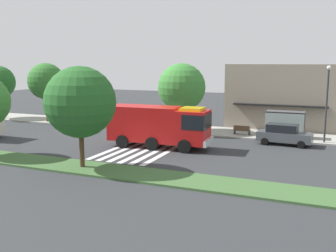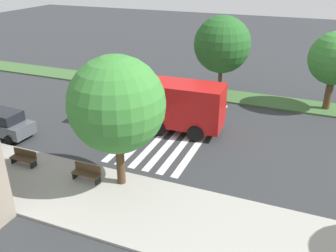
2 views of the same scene
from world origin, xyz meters
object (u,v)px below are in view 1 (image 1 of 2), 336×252
Objects in this scene: sidewalk_tree_west at (46,81)px; sidewalk_tree_center at (182,87)px; parked_car_west at (284,134)px; bus_stop_shelter at (285,119)px; bench_near_shelter at (242,130)px; fire_truck at (161,124)px; street_lamp at (327,98)px; median_tree_west at (80,102)px; bench_west_of_shelter at (200,127)px.

sidewalk_tree_west reaches higher than sidewalk_tree_center.
sidewalk_tree_west is 17.14m from sidewalk_tree_center.
bus_stop_shelter reaches higher than parked_car_west.
fire_truck is at bearing -122.99° from bench_near_shelter.
street_lamp is at bearing 26.43° from fire_truck.
bench_near_shelter is at bearing 1.18° from sidewalk_tree_west.
bench_near_shelter is (-4.00, -0.00, -1.30)m from bus_stop_shelter.
median_tree_west reaches higher than street_lamp.
sidewalk_tree_west reaches higher than bench_west_of_shelter.
fire_truck is 1.28× the size of sidewalk_tree_center.
bench_near_shelter is 8.36m from street_lamp.
fire_truck is 12.09m from bus_stop_shelter.
parked_car_west is at bearing -151.27° from street_lamp.
sidewalk_tree_west is (-18.99, -0.48, 4.32)m from bench_west_of_shelter.
parked_car_west is at bearing 48.71° from median_tree_west.
bus_stop_shelter is at bearing 1.01° from sidewalk_tree_west.
bench_near_shelter is at bearing 151.12° from parked_car_west.
bus_stop_shelter is 8.41m from bench_west_of_shelter.
fire_truck is at bearing -82.11° from sidewalk_tree_center.
street_lamp is 30.87m from sidewalk_tree_west.
sidewalk_tree_west reaches higher than parked_car_west.
fire_truck is 1.30× the size of median_tree_west.
sidewalk_tree_west is at bearing -178.82° from bench_near_shelter.
bus_stop_shelter is 2.19× the size of bench_west_of_shelter.
street_lamp reaches higher than bench_west_of_shelter.
median_tree_west is (-11.44, -16.01, 2.66)m from bus_stop_shelter.
sidewalk_tree_west is at bearing -178.55° from bench_west_of_shelter.
fire_truck is at bearing 74.12° from median_tree_west.
sidewalk_tree_west reaches higher than bench_near_shelter.
bench_west_of_shelter is 19.49m from sidewalk_tree_west.
median_tree_west is at bearing -108.47° from fire_truck.
street_lamp reaches higher than bus_stop_shelter.
parked_car_west is 4.89m from street_lamp.
sidewalk_tree_center reaches higher than bus_stop_shelter.
parked_car_west is 0.68× the size of sidewalk_tree_west.
bench_near_shelter is 1.00× the size of bench_west_of_shelter.
bus_stop_shelter is 2.19× the size of bench_near_shelter.
bench_near_shelter is 23.71m from sidewalk_tree_west.
sidewalk_tree_center reaches higher than fire_truck.
bench_west_of_shelter is (0.83, 7.92, -1.40)m from fire_truck.
fire_truck is 8.08m from bench_west_of_shelter.
median_tree_west reaches higher than parked_car_west.
fire_truck is 8.79m from median_tree_west.
parked_car_west is 5.05m from bench_near_shelter.
street_lamp is at bearing -4.24° from bench_west_of_shelter.
bench_west_of_shelter is 4.47m from sidewalk_tree_center.
median_tree_west is (-2.30, -8.09, 2.55)m from fire_truck.
parked_car_west reaches higher than bench_west_of_shelter.
street_lamp is (3.28, 1.80, 3.15)m from parked_car_west.
fire_truck is at bearing -22.26° from sidewalk_tree_west.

